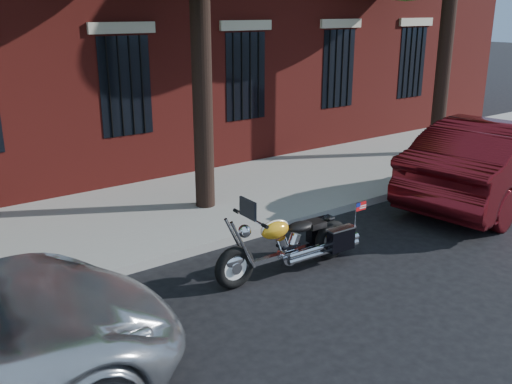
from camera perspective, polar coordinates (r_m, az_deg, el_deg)
ground at (r=8.45m, az=2.56°, el=-8.13°), size 120.00×120.00×0.00m
curb at (r=9.43m, az=-2.75°, el=-4.77°), size 40.00×0.16×0.15m
sidewalk at (r=10.94m, az=-8.28°, el=-1.70°), size 40.00×3.60×0.15m
motorcycle at (r=8.37m, az=3.71°, el=-5.22°), size 2.47×0.75×1.25m
car_maroon at (r=12.24m, az=23.13°, el=2.88°), size 5.31×2.47×1.68m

